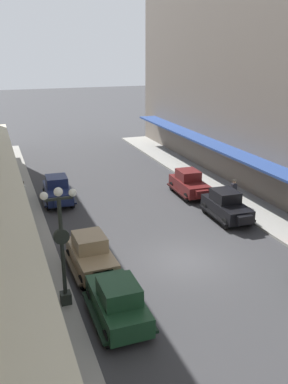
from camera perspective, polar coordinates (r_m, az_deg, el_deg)
ground_plane at (r=21.73m, az=5.54°, el=-9.39°), size 200.00×200.00×0.00m
sidewalk_left at (r=19.99m, az=-14.75°, el=-12.49°), size 3.00×60.00×0.15m
parked_car_0 at (r=30.86m, az=6.21°, el=1.28°), size 2.25×4.30×1.84m
parked_car_1 at (r=20.47m, az=-7.27°, el=-8.38°), size 2.23×4.29×1.84m
parked_car_2 at (r=16.94m, az=-3.63°, el=-14.63°), size 2.15×4.26×1.84m
parked_car_4 at (r=29.83m, az=-11.80°, el=0.34°), size 2.29×4.31×1.84m
parked_car_5 at (r=26.84m, az=11.25°, el=-1.76°), size 2.24×4.30×1.84m
lamp_post_with_clock at (r=17.08m, az=-11.21°, el=-6.79°), size 1.42×0.44×5.16m
pedestrian_0 at (r=29.43m, az=-16.27°, el=-0.15°), size 0.36×0.28×1.67m
pedestrian_1 at (r=34.16m, az=-17.73°, el=2.31°), size 0.36×0.24×1.64m
pedestrian_2 at (r=29.29m, az=12.21°, el=0.11°), size 0.36×0.28×1.67m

